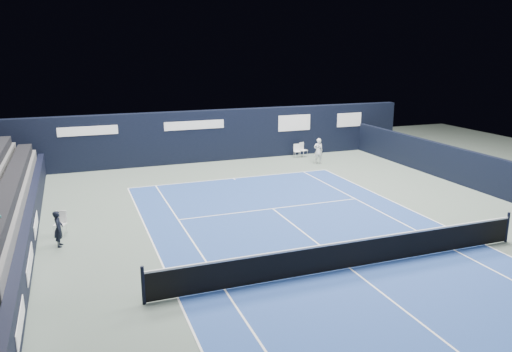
{
  "coord_description": "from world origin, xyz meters",
  "views": [
    {
      "loc": [
        -7.84,
        -12.53,
        6.75
      ],
      "look_at": [
        -0.45,
        7.24,
        1.3
      ],
      "focal_mm": 35.0,
      "sensor_mm": 36.0,
      "label": 1
    }
  ],
  "objects_px": {
    "line_judge_chair": "(61,221)",
    "tennis_net": "(350,253)",
    "folding_chair_back_b": "(303,149)",
    "tennis_player": "(318,151)",
    "folding_chair_back_a": "(297,148)"
  },
  "relations": [
    {
      "from": "folding_chair_back_b",
      "to": "tennis_net",
      "type": "height_order",
      "value": "tennis_net"
    },
    {
      "from": "folding_chair_back_a",
      "to": "line_judge_chair",
      "type": "xyz_separation_m",
      "value": [
        -13.92,
        -9.22,
        -0.05
      ]
    },
    {
      "from": "line_judge_chair",
      "to": "folding_chair_back_a",
      "type": "bearing_deg",
      "value": 57.25
    },
    {
      "from": "line_judge_chair",
      "to": "tennis_player",
      "type": "bearing_deg",
      "value": 50.31
    },
    {
      "from": "line_judge_chair",
      "to": "tennis_player",
      "type": "distance_m",
      "value": 16.11
    },
    {
      "from": "folding_chair_back_b",
      "to": "tennis_player",
      "type": "height_order",
      "value": "tennis_player"
    },
    {
      "from": "folding_chair_back_b",
      "to": "tennis_player",
      "type": "relative_size",
      "value": 0.61
    },
    {
      "from": "line_judge_chair",
      "to": "tennis_player",
      "type": "relative_size",
      "value": 0.59
    },
    {
      "from": "line_judge_chair",
      "to": "tennis_net",
      "type": "bearing_deg",
      "value": -13.0
    },
    {
      "from": "tennis_net",
      "to": "tennis_player",
      "type": "height_order",
      "value": "tennis_player"
    },
    {
      "from": "folding_chair_back_b",
      "to": "line_judge_chair",
      "type": "relative_size",
      "value": 1.03
    },
    {
      "from": "tennis_player",
      "to": "folding_chair_back_a",
      "type": "bearing_deg",
      "value": 103.36
    },
    {
      "from": "folding_chair_back_a",
      "to": "tennis_net",
      "type": "height_order",
      "value": "tennis_net"
    },
    {
      "from": "tennis_player",
      "to": "folding_chair_back_b",
      "type": "bearing_deg",
      "value": 91.8
    },
    {
      "from": "line_judge_chair",
      "to": "tennis_net",
      "type": "relative_size",
      "value": 0.07
    }
  ]
}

